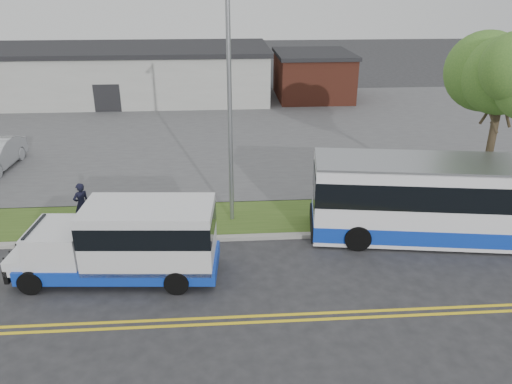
{
  "coord_description": "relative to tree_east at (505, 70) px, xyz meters",
  "views": [
    {
      "loc": [
        2.68,
        -16.4,
        9.57
      ],
      "look_at": [
        3.98,
        2.1,
        1.6
      ],
      "focal_mm": 35.0,
      "sensor_mm": 36.0,
      "label": 1
    }
  ],
  "objects": [
    {
      "name": "ground",
      "position": [
        -14.0,
        -3.0,
        -6.2
      ],
      "size": [
        140.0,
        140.0,
        0.0
      ],
      "primitive_type": "plane",
      "color": "#28282B",
      "rests_on": "ground"
    },
    {
      "name": "brick_wing",
      "position": [
        -3.5,
        23.0,
        -4.24
      ],
      "size": [
        6.3,
        7.3,
        3.9
      ],
      "color": "brown",
      "rests_on": "ground"
    },
    {
      "name": "tree_east",
      "position": [
        0.0,
        0.0,
        0.0
      ],
      "size": [
        5.2,
        5.2,
        8.33
      ],
      "color": "#34291C",
      "rests_on": "verge"
    },
    {
      "name": "curb",
      "position": [
        -14.0,
        -1.9,
        -6.13
      ],
      "size": [
        80.0,
        0.3,
        0.15
      ],
      "primitive_type": "cube",
      "color": "#9E9B93",
      "rests_on": "ground"
    },
    {
      "name": "shuttle_bus",
      "position": [
        -14.54,
        -4.27,
        -4.77
      ],
      "size": [
        7.15,
        2.78,
        2.69
      ],
      "rotation": [
        0.0,
        0.0,
        -0.07
      ],
      "color": "#1036B0",
      "rests_on": "ground"
    },
    {
      "name": "grocery_bag_left",
      "position": [
        -17.49,
        -0.51,
        -5.94
      ],
      "size": [
        0.32,
        0.32,
        0.32
      ],
      "primitive_type": "sphere",
      "color": "white",
      "rests_on": "verge"
    },
    {
      "name": "verge",
      "position": [
        -14.0,
        -0.1,
        -6.15
      ],
      "size": [
        80.0,
        3.3,
        0.1
      ],
      "primitive_type": "cube",
      "color": "#37531B",
      "rests_on": "ground"
    },
    {
      "name": "parking_lot",
      "position": [
        -14.0,
        14.0,
        -6.15
      ],
      "size": [
        80.0,
        25.0,
        0.1
      ],
      "primitive_type": "cube",
      "color": "#4C4C4F",
      "rests_on": "ground"
    },
    {
      "name": "lane_line_south",
      "position": [
        -14.0,
        -7.15,
        -6.2
      ],
      "size": [
        70.0,
        0.12,
        0.01
      ],
      "primitive_type": "cube",
      "color": "yellow",
      "rests_on": "ground"
    },
    {
      "name": "grocery_bag_right",
      "position": [
        -16.89,
        -0.01,
        -5.94
      ],
      "size": [
        0.32,
        0.32,
        0.32
      ],
      "primitive_type": "sphere",
      "color": "white",
      "rests_on": "verge"
    },
    {
      "name": "lane_line_north",
      "position": [
        -14.0,
        -6.85,
        -6.2
      ],
      "size": [
        70.0,
        0.12,
        0.01
      ],
      "primitive_type": "cube",
      "color": "yellow",
      "rests_on": "ground"
    },
    {
      "name": "commercial_building",
      "position": [
        -20.0,
        24.0,
        -4.02
      ],
      "size": [
        25.4,
        10.4,
        4.35
      ],
      "color": "#9E9E99",
      "rests_on": "ground"
    },
    {
      "name": "pedestrian",
      "position": [
        -17.19,
        -0.26,
        -5.19
      ],
      "size": [
        0.79,
        0.76,
        1.82
      ],
      "primitive_type": "imported",
      "rotation": [
        0.0,
        0.0,
        3.83
      ],
      "color": "black",
      "rests_on": "verge"
    },
    {
      "name": "streetlight_near",
      "position": [
        -11.0,
        -0.27,
        -0.97
      ],
      "size": [
        0.35,
        1.53,
        9.5
      ],
      "color": "gray",
      "rests_on": "verge"
    },
    {
      "name": "transit_bus",
      "position": [
        -2.08,
        -2.4,
        -4.57
      ],
      "size": [
        11.9,
        4.34,
        3.23
      ],
      "rotation": [
        0.0,
        0.0,
        -0.15
      ],
      "color": "white",
      "rests_on": "ground"
    }
  ]
}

